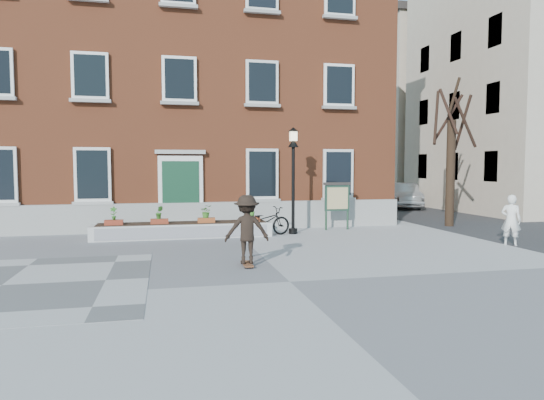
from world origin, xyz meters
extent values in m
plane|color=#9A9A9C|center=(0.00, 0.00, 0.00)|extent=(100.00, 100.00, 0.00)
cube|color=#59595B|center=(-6.00, 1.00, 0.01)|extent=(6.00, 6.00, 0.01)
imported|color=black|center=(0.89, 6.92, 0.52)|extent=(2.09, 1.17, 1.04)
imported|color=#B5B8BA|center=(11.38, 16.56, 0.75)|extent=(2.86, 4.82, 1.50)
imported|color=white|center=(8.03, 3.13, 0.81)|extent=(0.68, 0.70, 1.61)
cube|color=#9A492A|center=(-2.00, 14.00, 6.00)|extent=(18.00, 10.00, 12.00)
cube|color=#999994|center=(-2.00, 8.88, 0.55)|extent=(18.00, 0.24, 1.10)
cube|color=#ABABA5|center=(-2.00, 8.75, 0.10)|extent=(2.60, 0.80, 0.20)
cube|color=#989893|center=(-2.00, 8.90, 0.30)|extent=(2.20, 0.50, 0.20)
cube|color=white|center=(-2.00, 8.92, 1.65)|extent=(1.70, 0.12, 2.50)
cube|color=#153C27|center=(-2.00, 8.87, 1.55)|extent=(1.40, 0.06, 2.30)
cube|color=#ADADA7|center=(-2.00, 8.88, 3.05)|extent=(1.90, 0.25, 0.15)
cube|color=silver|center=(-5.20, 8.90, 2.20)|extent=(1.30, 0.10, 2.00)
cube|color=black|center=(-5.20, 8.85, 2.20)|extent=(1.08, 0.04, 1.78)
cube|color=#ADADA8|center=(-5.20, 8.84, 1.14)|extent=(1.44, 0.20, 0.12)
cube|color=white|center=(-5.20, 8.90, 5.80)|extent=(1.30, 0.10, 1.70)
cube|color=black|center=(-5.20, 8.85, 5.80)|extent=(1.08, 0.04, 1.48)
cube|color=#A4A49F|center=(-5.20, 8.84, 4.89)|extent=(1.44, 0.20, 0.12)
cube|color=white|center=(-2.00, 8.90, 5.80)|extent=(1.30, 0.10, 1.70)
cube|color=black|center=(-2.00, 8.85, 5.80)|extent=(1.08, 0.04, 1.48)
cube|color=gray|center=(-2.00, 8.84, 4.89)|extent=(1.44, 0.20, 0.12)
cube|color=#A3A29D|center=(-2.00, 8.84, 8.49)|extent=(1.44, 0.20, 0.12)
cube|color=silver|center=(1.20, 8.90, 2.20)|extent=(1.30, 0.10, 2.00)
cube|color=black|center=(1.20, 8.85, 2.20)|extent=(1.08, 0.04, 1.78)
cube|color=#A1A19C|center=(1.20, 8.84, 1.14)|extent=(1.44, 0.20, 0.12)
cube|color=silver|center=(1.20, 8.90, 5.80)|extent=(1.30, 0.10, 1.70)
cube|color=black|center=(1.20, 8.85, 5.80)|extent=(1.08, 0.04, 1.48)
cube|color=#A1A09B|center=(1.20, 8.84, 4.89)|extent=(1.44, 0.20, 0.12)
cube|color=#979792|center=(1.20, 8.84, 8.49)|extent=(1.44, 0.20, 0.12)
cube|color=silver|center=(4.40, 8.90, 2.20)|extent=(1.30, 0.10, 2.00)
cube|color=black|center=(4.40, 8.85, 2.20)|extent=(1.08, 0.04, 1.78)
cube|color=#A4A49F|center=(4.40, 8.84, 1.14)|extent=(1.44, 0.20, 0.12)
cube|color=white|center=(4.40, 8.90, 5.80)|extent=(1.30, 0.10, 1.70)
cube|color=black|center=(4.40, 8.85, 5.80)|extent=(1.08, 0.04, 1.48)
cube|color=gray|center=(4.40, 8.84, 4.89)|extent=(1.44, 0.20, 0.12)
cube|color=#A3A49E|center=(4.40, 8.84, 8.49)|extent=(1.44, 0.20, 0.12)
cube|color=silver|center=(-2.00, 7.20, 0.25)|extent=(6.20, 1.10, 0.50)
cube|color=silver|center=(-2.00, 6.64, 0.25)|extent=(5.80, 0.02, 0.40)
cube|color=black|center=(-2.00, 7.20, 0.50)|extent=(5.80, 0.90, 0.06)
cube|color=maroon|center=(-4.30, 6.95, 0.60)|extent=(0.60, 0.25, 0.20)
imported|color=#276A1F|center=(-4.30, 6.95, 0.92)|extent=(0.24, 0.24, 0.45)
cube|color=maroon|center=(-2.80, 6.95, 0.60)|extent=(0.60, 0.25, 0.20)
imported|color=#2F681F|center=(-2.80, 6.95, 0.92)|extent=(0.25, 0.25, 0.45)
cube|color=brown|center=(-1.20, 6.95, 0.60)|extent=(0.60, 0.25, 0.20)
imported|color=#346D20|center=(-1.20, 6.95, 0.92)|extent=(0.40, 0.40, 0.45)
cube|color=brown|center=(0.40, 6.95, 0.60)|extent=(0.60, 0.25, 0.20)
imported|color=#356F21|center=(0.40, 6.95, 0.92)|extent=(0.25, 0.25, 0.45)
cylinder|color=#322216|center=(9.00, 8.00, 2.20)|extent=(0.36, 0.36, 4.40)
cylinder|color=#311E16|center=(9.51, 8.00, 4.29)|extent=(0.12, 1.12, 2.23)
cylinder|color=black|center=(9.17, 8.52, 4.55)|extent=(1.18, 0.49, 1.97)
cylinder|color=black|center=(8.51, 8.36, 4.55)|extent=(0.88, 1.14, 2.35)
cylinder|color=black|center=(8.70, 7.78, 4.73)|extent=(0.60, 0.77, 1.90)
cylinder|color=black|center=(9.20, 7.37, 4.24)|extent=(1.39, 0.55, 1.95)
cylinder|color=black|center=(9.16, 8.13, 5.37)|extent=(0.43, 0.48, 1.58)
cube|color=#363639|center=(12.00, 18.00, 0.00)|extent=(8.00, 36.00, 0.01)
cube|color=#C0B19B|center=(18.00, 14.00, 7.00)|extent=(10.00, 11.00, 14.00)
cube|color=beige|center=(18.00, 26.00, 6.50)|extent=(10.00, 11.00, 13.00)
cube|color=#383230|center=(18.00, 26.00, 13.25)|extent=(10.40, 11.40, 0.50)
cube|color=black|center=(13.04, 10.80, 2.50)|extent=(0.08, 1.00, 1.50)
cube|color=black|center=(13.04, 14.00, 2.50)|extent=(0.08, 1.00, 1.50)
cube|color=black|center=(13.04, 17.20, 2.50)|extent=(0.08, 1.00, 1.50)
cube|color=black|center=(13.04, 10.80, 5.80)|extent=(0.08, 1.00, 1.50)
cube|color=black|center=(13.04, 14.00, 5.80)|extent=(0.08, 1.00, 1.50)
cube|color=black|center=(13.04, 17.20, 5.80)|extent=(0.08, 1.00, 1.50)
cube|color=black|center=(13.04, 10.80, 9.00)|extent=(0.08, 1.00, 1.50)
cube|color=black|center=(13.04, 14.00, 9.00)|extent=(0.08, 1.00, 1.50)
cube|color=black|center=(13.04, 17.20, 9.00)|extent=(0.08, 1.00, 1.50)
cylinder|color=black|center=(2.02, 7.22, 0.10)|extent=(0.32, 0.32, 0.20)
cylinder|color=black|center=(2.02, 7.22, 1.60)|extent=(0.12, 0.12, 3.20)
cone|color=black|center=(2.02, 7.22, 3.35)|extent=(0.40, 0.40, 0.30)
cube|color=#FDEEBA|center=(2.02, 7.22, 3.60)|extent=(0.24, 0.24, 0.34)
cone|color=black|center=(2.02, 7.22, 3.85)|extent=(0.40, 0.40, 0.16)
cylinder|color=#1B3623|center=(3.56, 7.96, 0.90)|extent=(0.08, 0.08, 1.80)
cylinder|color=#1B3624|center=(4.46, 7.96, 0.90)|extent=(0.08, 0.08, 1.80)
cube|color=#1A3528|center=(4.01, 7.96, 1.25)|extent=(1.00, 0.10, 1.00)
cube|color=beige|center=(4.01, 7.90, 1.25)|extent=(0.85, 0.02, 0.85)
cube|color=#322D2B|center=(4.01, 7.96, 1.82)|extent=(1.10, 0.16, 0.10)
cube|color=brown|center=(-0.63, 1.83, 0.06)|extent=(0.22, 0.78, 0.03)
cylinder|color=black|center=(-0.72, 1.55, 0.03)|extent=(0.03, 0.05, 0.05)
cylinder|color=black|center=(-0.54, 1.55, 0.03)|extent=(0.03, 0.05, 0.05)
cylinder|color=black|center=(-0.72, 2.11, 0.03)|extent=(0.03, 0.05, 0.05)
cylinder|color=black|center=(-0.54, 2.11, 0.03)|extent=(0.03, 0.05, 0.05)
imported|color=black|center=(-0.63, 1.83, 0.93)|extent=(1.15, 0.71, 1.71)
camera|label=1|loc=(-2.65, -10.02, 2.50)|focal=32.00mm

